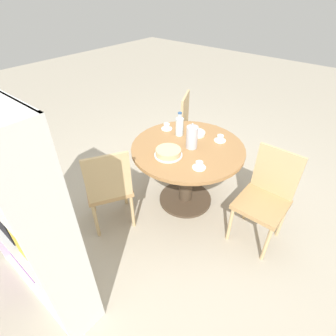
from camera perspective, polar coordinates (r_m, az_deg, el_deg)
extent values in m
plane|color=#B2A893|center=(3.09, 3.75, -6.86)|extent=(14.00, 14.00, 0.00)
cylinder|color=#473828|center=(3.08, 3.76, -6.65)|extent=(0.60, 0.60, 0.03)
cylinder|color=#473828|center=(2.85, 4.04, -1.58)|extent=(0.15, 0.15, 0.66)
cylinder|color=#9E7042|center=(2.65, 4.35, 4.35)|extent=(1.14, 1.14, 0.04)
cylinder|color=tan|center=(3.46, 8.96, 2.56)|extent=(0.03, 0.03, 0.42)
cylinder|color=tan|center=(3.76, 9.64, 5.53)|extent=(0.03, 0.03, 0.42)
cylinder|color=tan|center=(3.49, 3.11, 3.41)|extent=(0.03, 0.03, 0.42)
cylinder|color=tan|center=(3.80, 4.23, 6.29)|extent=(0.03, 0.03, 0.42)
cube|color=tan|center=(3.50, 6.75, 7.76)|extent=(0.56, 0.56, 0.04)
cube|color=tan|center=(3.42, 3.72, 11.93)|extent=(0.20, 0.37, 0.46)
cylinder|color=tan|center=(2.94, -9.41, -4.52)|extent=(0.03, 0.03, 0.42)
cylinder|color=tan|center=(2.92, -16.32, -5.98)|extent=(0.03, 0.03, 0.42)
cylinder|color=tan|center=(2.68, -7.73, -9.31)|extent=(0.03, 0.03, 0.42)
cylinder|color=tan|center=(2.66, -15.40, -10.97)|extent=(0.03, 0.03, 0.42)
cube|color=tan|center=(2.64, -12.88, -3.93)|extent=(0.57, 0.57, 0.04)
cube|color=tan|center=(2.33, -12.90, -2.15)|extent=(0.22, 0.36, 0.46)
cylinder|color=tan|center=(2.61, 13.36, -11.76)|extent=(0.03, 0.03, 0.42)
cylinder|color=tan|center=(2.55, 20.65, -15.23)|extent=(0.03, 0.03, 0.42)
cylinder|color=tan|center=(2.85, 16.87, -7.39)|extent=(0.03, 0.03, 0.42)
cylinder|color=tan|center=(2.80, 23.52, -10.39)|extent=(0.03, 0.03, 0.42)
cube|color=tan|center=(2.53, 19.64, -7.49)|extent=(0.42, 0.42, 0.04)
cube|color=tan|center=(2.53, 22.57, -0.82)|extent=(0.40, 0.03, 0.46)
cube|color=silver|center=(1.65, -22.14, -18.12)|extent=(0.04, 0.28, 1.68)
cube|color=silver|center=(2.04, -26.82, -7.06)|extent=(1.10, 0.02, 1.68)
cube|color=silver|center=(2.62, -24.23, -21.79)|extent=(1.02, 0.27, 0.04)
cube|color=silver|center=(2.21, -27.79, -14.06)|extent=(1.02, 0.27, 0.04)
cube|color=silver|center=(1.85, -32.61, -2.65)|extent=(1.02, 0.27, 0.04)
cube|color=#703384|center=(2.65, -28.35, -14.97)|extent=(0.43, 0.21, 0.38)
cube|color=beige|center=(2.27, -21.44, -23.32)|extent=(0.43, 0.21, 0.42)
cube|color=black|center=(2.25, -32.38, -5.57)|extent=(0.48, 0.21, 0.48)
cube|color=gold|center=(1.85, -25.74, -13.72)|extent=(0.48, 0.21, 0.45)
cube|color=gold|center=(1.50, -30.97, -0.06)|extent=(0.45, 0.21, 0.43)
cylinder|color=silver|center=(2.58, 5.23, 6.68)|extent=(0.11, 0.11, 0.23)
cone|color=silver|center=(2.52, 5.39, 9.13)|extent=(0.10, 0.10, 0.02)
sphere|color=silver|center=(2.51, 5.41, 9.50)|extent=(0.02, 0.02, 0.02)
cylinder|color=silver|center=(2.80, 2.52, 8.95)|extent=(0.08, 0.08, 0.19)
cylinder|color=silver|center=(2.74, 2.59, 11.24)|extent=(0.04, 0.04, 0.05)
cylinder|color=#2D5184|center=(2.73, 2.61, 11.87)|extent=(0.04, 0.04, 0.01)
cylinder|color=silver|center=(2.50, 0.08, 2.86)|extent=(0.27, 0.27, 0.01)
cylinder|color=#DBB784|center=(2.48, 0.08, 3.52)|extent=(0.24, 0.24, 0.06)
cylinder|color=white|center=(2.96, -0.27, 8.56)|extent=(0.12, 0.12, 0.01)
cylinder|color=white|center=(2.94, -0.27, 9.10)|extent=(0.07, 0.07, 0.06)
cylinder|color=white|center=(2.35, 6.77, 0.11)|extent=(0.12, 0.12, 0.01)
cylinder|color=white|center=(2.33, 6.82, 0.74)|extent=(0.07, 0.07, 0.06)
cylinder|color=white|center=(2.78, 11.24, 5.91)|extent=(0.12, 0.12, 0.01)
cylinder|color=white|center=(2.77, 11.31, 6.47)|extent=(0.07, 0.07, 0.06)
cylinder|color=white|center=(2.86, 6.17, 7.38)|extent=(0.19, 0.19, 0.01)
cylinder|color=white|center=(2.86, 6.19, 7.56)|extent=(0.19, 0.19, 0.01)
cylinder|color=white|center=(2.85, 6.20, 7.73)|extent=(0.19, 0.19, 0.01)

